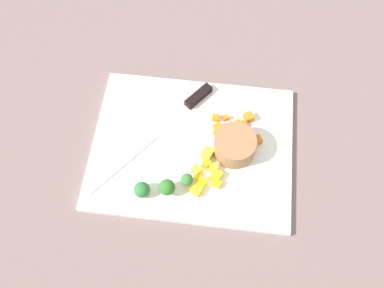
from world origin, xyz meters
TOP-DOWN VIEW (x-y plane):
  - ground_plane at (0.00, 0.00)m, footprint 4.00×4.00m
  - cutting_board at (0.00, 0.00)m, footprint 0.40×0.32m
  - prep_bowl at (-0.08, 0.00)m, footprint 0.08×0.08m
  - chef_knife at (0.06, -0.05)m, footprint 0.23×0.28m
  - carrot_dice_0 at (-0.05, -0.05)m, footprint 0.02×0.02m
  - carrot_dice_1 at (-0.09, -0.06)m, footprint 0.01×0.02m
  - carrot_dice_2 at (-0.04, -0.07)m, footprint 0.01×0.01m
  - carrot_dice_3 at (-0.06, -0.07)m, footprint 0.01×0.01m
  - carrot_dice_4 at (-0.10, -0.06)m, footprint 0.01×0.02m
  - carrot_dice_5 at (-0.11, -0.08)m, footprint 0.02×0.03m
  - carrot_dice_6 at (-0.05, -0.03)m, footprint 0.02×0.01m
  - carrot_dice_7 at (-0.13, -0.02)m, footprint 0.02×0.02m
  - carrot_dice_8 at (-0.10, -0.04)m, footprint 0.01×0.01m
  - carrot_dice_9 at (-0.08, -0.05)m, footprint 0.01×0.01m
  - pepper_dice_0 at (-0.03, 0.08)m, footprint 0.02×0.02m
  - pepper_dice_1 at (-0.02, 0.07)m, footprint 0.02×0.02m
  - pepper_dice_2 at (-0.05, 0.05)m, footprint 0.02×0.02m
  - pepper_dice_3 at (-0.03, 0.04)m, footprint 0.02×0.02m
  - pepper_dice_4 at (0.00, 0.08)m, footprint 0.01×0.01m
  - pepper_dice_5 at (-0.03, 0.02)m, footprint 0.03×0.03m
  - pepper_dice_6 at (-0.06, 0.06)m, footprint 0.03×0.03m
  - pepper_dice_7 at (-0.06, 0.08)m, footprint 0.02×0.02m
  - pepper_dice_8 at (-0.02, 0.05)m, footprint 0.02×0.02m
  - pepper_dice_9 at (-0.02, 0.09)m, footprint 0.03×0.03m
  - broccoli_floret_0 at (0.00, 0.08)m, footprint 0.02×0.02m
  - broccoli_floret_1 at (0.08, 0.11)m, footprint 0.03×0.03m
  - broccoli_floret_2 at (0.04, 0.10)m, footprint 0.03×0.03m

SIDE VIEW (x-z plane):
  - ground_plane at x=0.00m, z-range 0.00..0.00m
  - cutting_board at x=0.00m, z-range 0.00..0.01m
  - pepper_dice_1 at x=-0.02m, z-range 0.01..0.02m
  - pepper_dice_4 at x=0.00m, z-range 0.01..0.02m
  - carrot_dice_1 at x=-0.09m, z-range 0.01..0.02m
  - carrot_dice_8 at x=-0.10m, z-range 0.01..0.02m
  - carrot_dice_4 at x=-0.10m, z-range 0.01..0.02m
  - chef_knife at x=0.06m, z-range 0.01..0.03m
  - carrot_dice_3 at x=-0.06m, z-range 0.01..0.02m
  - carrot_dice_0 at x=-0.05m, z-range 0.01..0.02m
  - pepper_dice_7 at x=-0.06m, z-range 0.01..0.02m
  - carrot_dice_9 at x=-0.08m, z-range 0.01..0.02m
  - carrot_dice_2 at x=-0.04m, z-range 0.01..0.02m
  - pepper_dice_3 at x=-0.03m, z-range 0.01..0.03m
  - carrot_dice_6 at x=-0.05m, z-range 0.01..0.03m
  - pepper_dice_6 at x=-0.06m, z-range 0.01..0.03m
  - pepper_dice_2 at x=-0.05m, z-range 0.01..0.03m
  - pepper_dice_9 at x=-0.02m, z-range 0.01..0.03m
  - carrot_dice_7 at x=-0.13m, z-range 0.01..0.03m
  - carrot_dice_5 at x=-0.11m, z-range 0.01..0.03m
  - pepper_dice_0 at x=-0.03m, z-range 0.01..0.03m
  - pepper_dice_8 at x=-0.02m, z-range 0.01..0.03m
  - pepper_dice_5 at x=-0.03m, z-range 0.01..0.03m
  - broccoli_floret_1 at x=0.08m, z-range 0.01..0.04m
  - broccoli_floret_0 at x=0.00m, z-range 0.02..0.05m
  - broccoli_floret_2 at x=0.04m, z-range 0.01..0.05m
  - prep_bowl at x=-0.08m, z-range 0.01..0.06m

